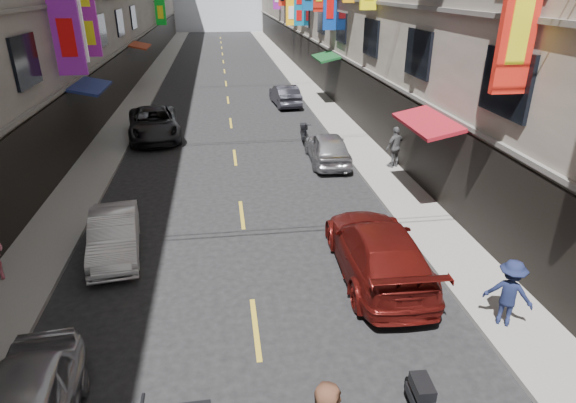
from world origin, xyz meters
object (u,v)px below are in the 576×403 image
object	(u,v)px
car_right_near	(378,250)
pedestrian_rfar	(395,147)
car_right_mid	(328,148)
car_left_far	(154,123)
scooter_far_right	(304,134)
car_left_mid	(114,235)
car_right_far	(285,95)
pedestrian_rnear	(509,293)

from	to	relation	value
car_right_near	pedestrian_rfar	size ratio (longest dim) A/B	2.99
car_right_mid	car_left_far	bearing A→B (deg)	-29.68
scooter_far_right	car_left_mid	world-z (taller)	car_left_mid
car_right_mid	scooter_far_right	bearing A→B (deg)	-78.37
pedestrian_rfar	car_right_mid	bearing A→B (deg)	-52.31
car_left_mid	car_left_far	distance (m)	11.80
scooter_far_right	car_right_mid	world-z (taller)	car_right_mid
car_left_mid	car_left_far	bearing A→B (deg)	82.97
car_left_far	car_right_mid	bearing A→B (deg)	-40.17
car_left_mid	car_right_far	xyz separation A→B (m)	(7.36, 18.01, 0.05)
scooter_far_right	car_right_near	world-z (taller)	car_right_near
car_left_far	car_right_mid	distance (m)	9.33
car_right_near	pedestrian_rfar	bearing A→B (deg)	-110.70
car_right_far	car_right_near	bearing A→B (deg)	84.99
scooter_far_right	car_right_mid	bearing A→B (deg)	103.47
scooter_far_right	car_left_far	world-z (taller)	car_left_far
car_right_near	pedestrian_rnear	world-z (taller)	pedestrian_rnear
car_right_far	car_left_far	bearing A→B (deg)	35.08
car_left_far	car_right_near	bearing A→B (deg)	-70.44
car_right_mid	pedestrian_rfar	bearing A→B (deg)	156.91
car_right_near	car_right_far	world-z (taller)	car_right_near
scooter_far_right	car_left_mid	size ratio (longest dim) A/B	0.49
car_left_mid	car_right_far	distance (m)	19.45
car_left_mid	pedestrian_rnear	distance (m)	10.42
car_left_mid	car_right_near	size ratio (longest dim) A/B	0.71
car_left_far	pedestrian_rfar	world-z (taller)	pedestrian_rfar
scooter_far_right	car_left_far	size ratio (longest dim) A/B	0.34
car_right_mid	car_right_far	size ratio (longest dim) A/B	1.00
car_left_mid	car_left_far	size ratio (longest dim) A/B	0.70
pedestrian_rfar	pedestrian_rnear	bearing A→B (deg)	57.49
scooter_far_right	car_right_mid	size ratio (longest dim) A/B	0.45
car_right_near	car_right_mid	world-z (taller)	car_right_near
pedestrian_rfar	car_right_near	bearing A→B (deg)	40.61
car_left_far	car_right_mid	size ratio (longest dim) A/B	1.31
car_right_mid	car_right_far	xyz separation A→B (m)	(-0.37, 11.15, -0.02)
car_right_near	car_right_mid	bearing A→B (deg)	-92.05
car_left_mid	car_left_far	xyz separation A→B (m)	(-0.18, 11.80, 0.13)
scooter_far_right	pedestrian_rfar	distance (m)	5.33
scooter_far_right	pedestrian_rnear	world-z (taller)	pedestrian_rnear
pedestrian_rnear	car_right_near	bearing A→B (deg)	-12.61
car_right_far	pedestrian_rnear	xyz separation A→B (m)	(1.97, -22.63, 0.27)
car_left_far	pedestrian_rnear	xyz separation A→B (m)	(9.51, -16.43, 0.19)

